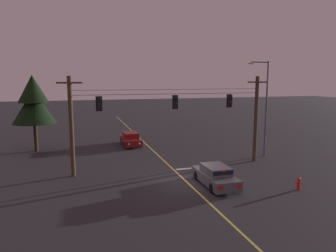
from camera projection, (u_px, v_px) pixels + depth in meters
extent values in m
plane|color=#28282B|center=(188.00, 183.00, 21.63)|extent=(180.00, 180.00, 0.00)
cube|color=#D1C64C|center=(154.00, 151.00, 31.02)|extent=(0.14, 60.00, 0.01)
cube|color=silver|center=(196.00, 168.00, 25.29)|extent=(3.40, 0.36, 0.01)
cylinder|color=#423021|center=(71.00, 127.00, 22.63)|extent=(0.32, 0.32, 7.42)
cube|color=#423021|center=(69.00, 83.00, 22.15)|extent=(1.80, 0.12, 0.12)
cylinder|color=slate|center=(69.00, 88.00, 22.20)|extent=(0.12, 0.12, 0.18)
cylinder|color=#423021|center=(256.00, 119.00, 26.90)|extent=(0.32, 0.32, 7.42)
cube|color=#423021|center=(257.00, 82.00, 26.42)|extent=(1.80, 0.12, 0.12)
cylinder|color=slate|center=(257.00, 86.00, 26.47)|extent=(0.12, 0.12, 0.18)
cylinder|color=black|center=(172.00, 94.00, 24.42)|extent=(15.33, 0.03, 0.03)
cylinder|color=black|center=(172.00, 89.00, 24.37)|extent=(15.33, 0.02, 0.02)
cylinder|color=black|center=(99.00, 96.00, 22.87)|extent=(0.04, 0.04, 0.18)
cube|color=black|center=(99.00, 104.00, 22.95)|extent=(0.32, 0.26, 0.96)
cube|color=black|center=(99.00, 104.00, 23.09)|extent=(0.48, 0.03, 1.12)
sphere|color=#380A0A|center=(99.00, 100.00, 22.76)|extent=(0.17, 0.17, 0.17)
cylinder|color=black|center=(99.00, 100.00, 22.71)|extent=(0.20, 0.10, 0.20)
sphere|color=orange|center=(99.00, 104.00, 22.80)|extent=(0.17, 0.17, 0.17)
cylinder|color=black|center=(99.00, 104.00, 22.76)|extent=(0.20, 0.10, 0.20)
sphere|color=black|center=(99.00, 108.00, 22.84)|extent=(0.17, 0.17, 0.17)
cylinder|color=black|center=(99.00, 107.00, 22.80)|extent=(0.20, 0.10, 0.20)
cylinder|color=black|center=(176.00, 95.00, 24.53)|extent=(0.04, 0.04, 0.18)
cube|color=black|center=(176.00, 102.00, 24.61)|extent=(0.32, 0.26, 0.96)
cube|color=black|center=(175.00, 102.00, 24.75)|extent=(0.48, 0.03, 1.12)
sphere|color=#380A0A|center=(176.00, 99.00, 24.42)|extent=(0.17, 0.17, 0.17)
cylinder|color=black|center=(176.00, 98.00, 24.37)|extent=(0.20, 0.10, 0.20)
sphere|color=orange|center=(176.00, 102.00, 24.46)|extent=(0.17, 0.17, 0.17)
cylinder|color=black|center=(176.00, 102.00, 24.42)|extent=(0.20, 0.10, 0.20)
sphere|color=black|center=(176.00, 106.00, 24.51)|extent=(0.17, 0.17, 0.17)
cylinder|color=black|center=(176.00, 105.00, 24.46)|extent=(0.20, 0.10, 0.20)
cylinder|color=black|center=(230.00, 94.00, 25.86)|extent=(0.04, 0.04, 0.18)
cube|color=black|center=(230.00, 101.00, 25.94)|extent=(0.32, 0.26, 0.96)
cube|color=black|center=(229.00, 101.00, 26.08)|extent=(0.48, 0.03, 1.12)
sphere|color=#380A0A|center=(231.00, 98.00, 25.75)|extent=(0.17, 0.17, 0.17)
cylinder|color=black|center=(231.00, 97.00, 25.70)|extent=(0.20, 0.10, 0.20)
sphere|color=orange|center=(231.00, 101.00, 25.79)|extent=(0.17, 0.17, 0.17)
cylinder|color=black|center=(231.00, 101.00, 25.75)|extent=(0.20, 0.10, 0.20)
sphere|color=black|center=(231.00, 105.00, 25.84)|extent=(0.17, 0.17, 0.17)
cylinder|color=black|center=(231.00, 104.00, 25.79)|extent=(0.20, 0.10, 0.20)
cube|color=#4C4C51|center=(215.00, 178.00, 21.15)|extent=(1.80, 4.30, 0.68)
cube|color=#4C4C51|center=(216.00, 170.00, 20.95)|extent=(1.51, 2.15, 0.54)
cube|color=black|center=(210.00, 166.00, 21.83)|extent=(1.40, 0.21, 0.48)
cube|color=black|center=(223.00, 174.00, 19.94)|extent=(1.37, 0.18, 0.46)
cylinder|color=black|center=(197.00, 176.00, 22.22)|extent=(0.22, 0.64, 0.64)
cylinder|color=black|center=(217.00, 174.00, 22.67)|extent=(0.22, 0.64, 0.64)
cylinder|color=black|center=(213.00, 188.00, 19.70)|extent=(0.22, 0.64, 0.64)
cylinder|color=black|center=(235.00, 186.00, 20.14)|extent=(0.22, 0.64, 0.64)
cube|color=red|center=(220.00, 188.00, 18.90)|extent=(0.28, 0.03, 0.18)
cube|color=red|center=(239.00, 186.00, 19.26)|extent=(0.28, 0.03, 0.18)
cube|color=red|center=(224.00, 171.00, 19.80)|extent=(0.24, 0.04, 0.06)
cube|color=maroon|center=(131.00, 140.00, 33.94)|extent=(1.80, 4.30, 0.68)
cube|color=maroon|center=(130.00, 135.00, 33.97)|extent=(1.51, 2.15, 0.54)
cube|color=black|center=(132.00, 136.00, 33.08)|extent=(1.40, 0.21, 0.48)
cube|color=black|center=(129.00, 133.00, 34.97)|extent=(1.37, 0.18, 0.46)
cylinder|color=black|center=(140.00, 144.00, 32.93)|extent=(0.22, 0.64, 0.64)
cylinder|color=black|center=(125.00, 145.00, 32.49)|extent=(0.22, 0.64, 0.64)
cylinder|color=black|center=(136.00, 140.00, 35.46)|extent=(0.22, 0.64, 0.64)
cylinder|color=black|center=(122.00, 140.00, 35.02)|extent=(0.22, 0.64, 0.64)
sphere|color=white|center=(140.00, 144.00, 32.03)|extent=(0.20, 0.20, 0.20)
sphere|color=white|center=(129.00, 144.00, 31.72)|extent=(0.20, 0.20, 0.20)
cylinder|color=#4C4F54|center=(266.00, 110.00, 28.53)|extent=(0.16, 0.16, 8.79)
cylinder|color=#4C4F54|center=(260.00, 62.00, 27.64)|extent=(1.80, 0.10, 0.10)
ellipsoid|color=beige|center=(251.00, 63.00, 27.42)|extent=(0.56, 0.30, 0.22)
cylinder|color=#332316|center=(36.00, 136.00, 30.88)|extent=(0.36, 0.36, 3.16)
cone|color=black|center=(34.00, 107.00, 30.44)|extent=(4.13, 4.13, 3.30)
cone|color=black|center=(33.00, 89.00, 30.18)|extent=(2.89, 2.89, 2.68)
cylinder|color=red|center=(298.00, 185.00, 20.27)|extent=(0.22, 0.22, 0.70)
sphere|color=red|center=(299.00, 179.00, 20.21)|extent=(0.22, 0.22, 0.22)
cylinder|color=red|center=(297.00, 183.00, 20.21)|extent=(0.12, 0.09, 0.09)
cylinder|color=red|center=(301.00, 183.00, 20.30)|extent=(0.12, 0.09, 0.09)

